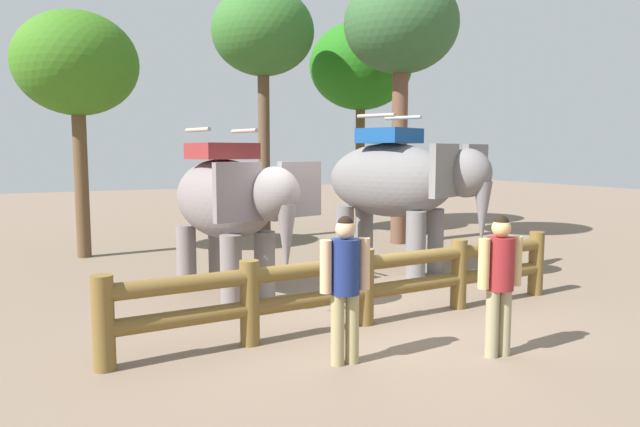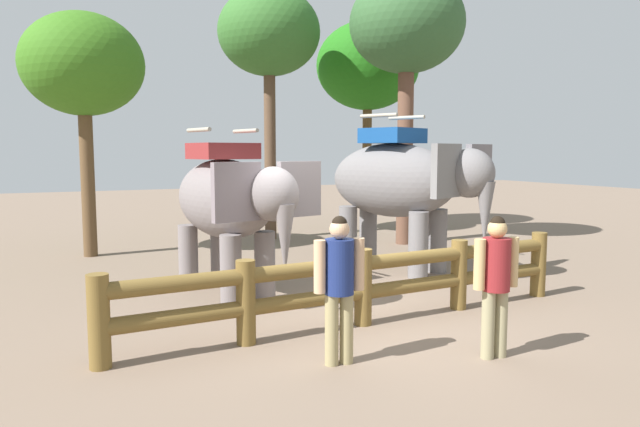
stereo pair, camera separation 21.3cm
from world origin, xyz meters
name	(u,v)px [view 2 (the right image)]	position (x,y,z in m)	size (l,w,h in m)	color
ground_plane	(354,320)	(0.00, 0.00, 0.00)	(60.00, 60.00, 0.00)	#7A6554
log_fence	(363,281)	(0.00, -0.26, 0.61)	(7.04, 0.65, 1.05)	brown
elephant_near_left	(230,203)	(-1.19, 2.02, 1.54)	(2.02, 3.26, 2.74)	slate
elephant_center	(402,184)	(2.47, 2.61, 1.73)	(2.71, 3.65, 3.08)	slate
tourist_woman_in_black	(496,276)	(0.74, -2.02, 0.95)	(0.58, 0.34, 1.65)	#999069
tourist_man_in_blue	(339,279)	(-0.97, -1.45, 0.97)	(0.59, 0.35, 1.67)	tan
tree_far_left	(368,67)	(5.06, 8.58, 4.89)	(3.10, 3.10, 6.24)	brown
tree_back_center	(407,28)	(4.41, 5.49, 5.40)	(2.86, 2.86, 6.73)	brown
tree_far_right	(269,35)	(1.61, 7.75, 5.40)	(2.69, 2.69, 6.63)	brown
tree_deep_back	(83,67)	(-3.02, 6.96, 4.21)	(2.64, 2.64, 5.38)	brown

